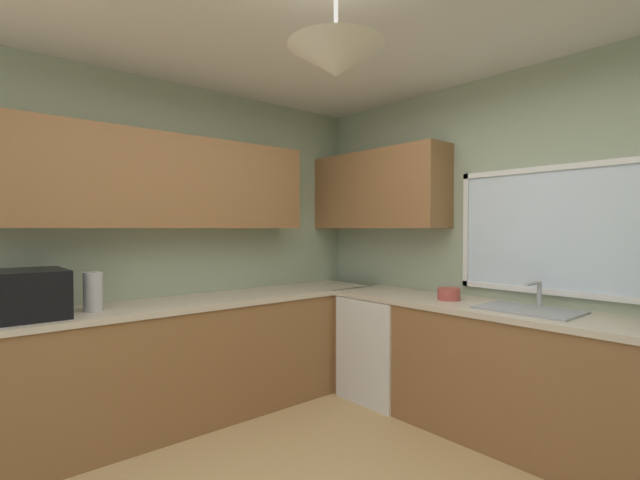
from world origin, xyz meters
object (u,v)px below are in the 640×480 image
at_px(microwave, 31,294).
at_px(kettle, 93,292).
at_px(sink_assembly, 529,309).
at_px(bowl, 449,294).
at_px(dishwasher, 385,347).

height_order(microwave, kettle, microwave).
bearing_deg(kettle, sink_assembly, 49.77).
distance_m(kettle, bowl, 2.51).
xyz_separation_m(microwave, bowl, (1.26, 2.52, -0.10)).
relative_size(kettle, bowl, 1.52).
height_order(dishwasher, sink_assembly, sink_assembly).
bearing_deg(dishwasher, bowl, 2.85).
bearing_deg(microwave, kettle, 86.63).
bearing_deg(sink_assembly, kettle, -130.23).
xyz_separation_m(sink_assembly, bowl, (-0.60, -0.01, 0.03)).
xyz_separation_m(dishwasher, sink_assembly, (1.21, 0.04, 0.49)).
xyz_separation_m(kettle, sink_assembly, (1.85, 2.18, -0.12)).
xyz_separation_m(dishwasher, kettle, (-0.64, -2.15, 0.60)).
bearing_deg(sink_assembly, dishwasher, -178.27).
bearing_deg(kettle, microwave, -93.37).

